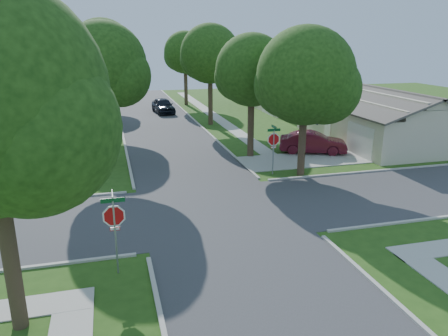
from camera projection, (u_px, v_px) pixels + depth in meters
ground at (216, 210)px, 20.85m from camera, size 100.00×100.00×0.00m
road_ns at (216, 210)px, 20.85m from camera, size 7.00×100.00×0.02m
sidewalk_ne at (213, 115)px, 46.41m from camera, size 1.20×40.00×0.04m
sidewalk_nw at (94, 120)px, 43.39m from camera, size 1.20×40.00×0.04m
driveway at (304, 160)px, 29.37m from camera, size 8.80×3.60×0.05m
stop_sign_sw at (114, 219)px, 14.76m from camera, size 1.05×0.80×2.98m
stop_sign_ne at (274, 141)px, 25.78m from camera, size 1.05×0.80×2.98m
tree_e_near at (252, 74)px, 28.73m from camera, size 4.97×4.80×8.28m
tree_e_mid at (211, 57)px, 39.66m from camera, size 5.59×5.40×9.21m
tree_e_far at (185, 54)px, 51.77m from camera, size 5.17×5.00×8.72m
tree_w_near at (105, 69)px, 26.28m from camera, size 5.38×5.20×8.97m
tree_w_mid at (104, 55)px, 37.27m from camera, size 5.80×5.60×9.56m
tree_w_far at (104, 59)px, 49.58m from camera, size 4.76×4.60×8.04m
tree_ne_corner at (306, 80)px, 24.71m from camera, size 5.80×5.60×8.66m
house_ne_near at (378, 122)px, 34.54m from camera, size 8.42×13.60×4.23m
house_ne_far at (288, 94)px, 51.20m from camera, size 8.42×13.60×4.23m
car_driveway at (313, 142)px, 30.97m from camera, size 4.94×3.34×1.54m
car_curb_east at (163, 106)px, 47.43m from camera, size 2.35×4.87×1.60m
car_curb_west at (119, 98)px, 55.14m from camera, size 1.92×4.24×1.20m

